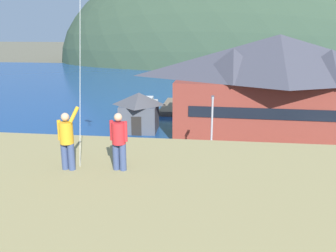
% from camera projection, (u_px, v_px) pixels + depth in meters
% --- Properties ---
extents(ground_plane, '(600.00, 600.00, 0.00)m').
position_uv_depth(ground_plane, '(119.00, 232.00, 20.98)').
color(ground_plane, '#66604C').
extents(parking_lot_pad, '(40.00, 20.00, 0.10)m').
position_uv_depth(parking_lot_pad, '(137.00, 193.00, 25.76)').
color(parking_lot_pad, gray).
rests_on(parking_lot_pad, ground).
extents(bay_water, '(360.00, 84.00, 0.03)m').
position_uv_depth(bay_water, '(190.00, 83.00, 78.44)').
color(bay_water, navy).
rests_on(bay_water, ground).
extents(far_hill_west_ridge, '(137.74, 64.68, 76.53)m').
position_uv_depth(far_hill_west_ridge, '(255.00, 63.00, 125.35)').
color(far_hill_west_ridge, '#334733').
rests_on(far_hill_west_ridge, ground).
extents(far_hill_east_peak, '(141.62, 71.14, 79.32)m').
position_uv_depth(far_hill_east_peak, '(271.00, 61.00, 133.43)').
color(far_hill_east_peak, '#3D4C38').
rests_on(far_hill_east_peak, ground).
extents(harbor_lodge, '(23.02, 12.03, 10.84)m').
position_uv_depth(harbor_lodge, '(277.00, 82.00, 39.19)').
color(harbor_lodge, brown).
rests_on(harbor_lodge, ground).
extents(storage_shed_waterside, '(4.56, 4.53, 4.47)m').
position_uv_depth(storage_shed_waterside, '(139.00, 111.00, 41.14)').
color(storage_shed_waterside, '#474C56').
rests_on(storage_shed_waterside, ground).
extents(wharf_dock, '(3.20, 10.16, 0.70)m').
position_uv_depth(wharf_dock, '(174.00, 107.00, 53.08)').
color(wharf_dock, '#70604C').
rests_on(wharf_dock, ground).
extents(moored_boat_wharfside, '(3.16, 8.23, 2.16)m').
position_uv_depth(moored_boat_wharfside, '(147.00, 107.00, 51.22)').
color(moored_boat_wharfside, '#A8A399').
rests_on(moored_boat_wharfside, ground).
extents(moored_boat_outer_mooring, '(2.79, 8.38, 2.16)m').
position_uv_depth(moored_boat_outer_mooring, '(199.00, 108.00, 50.32)').
color(moored_boat_outer_mooring, '#A8A399').
rests_on(moored_boat_outer_mooring, ground).
extents(parked_car_back_row_left, '(4.23, 2.11, 1.82)m').
position_uv_depth(parked_car_back_row_left, '(17.00, 196.00, 23.13)').
color(parked_car_back_row_left, '#B28923').
rests_on(parked_car_back_row_left, parking_lot_pad).
extents(parked_car_front_row_silver, '(4.35, 2.36, 1.82)m').
position_uv_depth(parked_car_front_row_silver, '(258.00, 175.00, 26.32)').
color(parked_car_front_row_silver, '#9EA3A8').
rests_on(parked_car_front_row_silver, parking_lot_pad).
extents(parked_car_mid_row_center, '(4.31, 2.26, 1.82)m').
position_uv_depth(parked_car_mid_row_center, '(323.00, 176.00, 26.22)').
color(parked_car_mid_row_center, '#236633').
rests_on(parked_car_mid_row_center, parking_lot_pad).
extents(parked_car_back_row_right, '(4.31, 2.28, 1.82)m').
position_uv_depth(parked_car_back_row_right, '(193.00, 215.00, 20.74)').
color(parked_car_back_row_right, black).
rests_on(parked_car_back_row_right, parking_lot_pad).
extents(parked_car_front_row_end, '(4.23, 2.12, 1.82)m').
position_uv_depth(parked_car_front_row_end, '(117.00, 175.00, 26.33)').
color(parked_car_front_row_end, red).
rests_on(parked_car_front_row_end, parking_lot_pad).
extents(parked_car_lone_by_shed, '(4.28, 2.22, 1.82)m').
position_uv_depth(parked_car_lone_by_shed, '(44.00, 162.00, 29.01)').
color(parked_car_lone_by_shed, '#9EA3A8').
rests_on(parked_car_lone_by_shed, parking_lot_pad).
extents(parked_car_mid_row_near, '(4.31, 2.28, 1.82)m').
position_uv_depth(parked_car_mid_row_near, '(276.00, 225.00, 19.66)').
color(parked_car_mid_row_near, '#B28923').
rests_on(parked_car_mid_row_near, parking_lot_pad).
extents(parking_light_pole, '(0.24, 0.78, 6.04)m').
position_uv_depth(parking_light_pole, '(212.00, 127.00, 29.52)').
color(parking_light_pole, '#ADADB2').
rests_on(parking_light_pole, parking_lot_pad).
extents(person_kite_flyer, '(0.56, 0.64, 1.86)m').
position_uv_depth(person_kite_flyer, '(67.00, 139.00, 10.61)').
color(person_kite_flyer, '#384770').
rests_on(person_kite_flyer, grassy_hill_foreground).
extents(person_companion, '(0.54, 0.40, 1.74)m').
position_uv_depth(person_companion, '(119.00, 140.00, 10.58)').
color(person_companion, '#384770').
rests_on(person_companion, grassy_hill_foreground).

